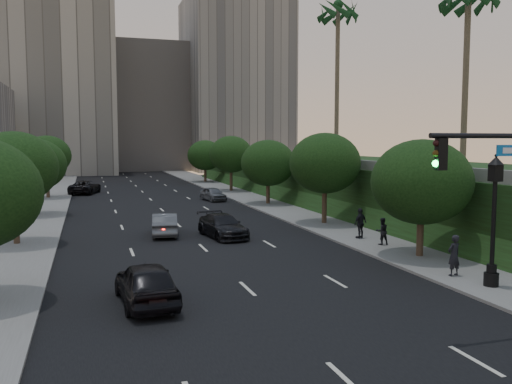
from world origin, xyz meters
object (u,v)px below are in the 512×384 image
object	(u,v)px
sedan_far_left	(85,187)
pedestrian_c	(360,223)
street_lamp	(493,227)
pedestrian_a	(454,255)
sedan_mid_left	(165,224)
sedan_near_right	(223,226)
pedestrian_b	(382,231)
sedan_far_right	(213,194)
sedan_near_left	(146,283)

from	to	relation	value
sedan_far_left	pedestrian_c	xyz separation A→B (m)	(16.35, -35.91, 0.30)
street_lamp	pedestrian_a	world-z (taller)	street_lamp
sedan_mid_left	sedan_near_right	xyz separation A→B (m)	(3.43, -1.76, -0.00)
street_lamp	sedan_far_left	world-z (taller)	street_lamp
street_lamp	pedestrian_b	distance (m)	9.47
sedan_far_right	pedestrian_c	xyz separation A→B (m)	(3.78, -24.38, 0.38)
sedan_near_right	pedestrian_a	world-z (taller)	pedestrian_a
sedan_near_right	sedan_far_right	world-z (taller)	sedan_near_right
sedan_near_left	pedestrian_b	world-z (taller)	pedestrian_b
sedan_near_right	pedestrian_b	size ratio (longest dim) A/B	3.21
pedestrian_c	pedestrian_a	bearing A→B (deg)	62.95
sedan_near_left	sedan_far_left	world-z (taller)	sedan_near_left
street_lamp	sedan_near_right	xyz separation A→B (m)	(-7.74, 15.16, -1.90)
pedestrian_c	sedan_far_right	bearing A→B (deg)	-105.09
street_lamp	sedan_far_right	size ratio (longest dim) A/B	1.36
sedan_near_right	pedestrian_a	distance (m)	15.16
sedan_near_left	pedestrian_c	distance (m)	16.85
sedan_far_right	sedan_near_right	bearing A→B (deg)	-111.21
sedan_far_right	pedestrian_a	world-z (taller)	pedestrian_a
sedan_far_left	sedan_near_right	size ratio (longest dim) A/B	1.12
street_lamp	sedan_near_left	size ratio (longest dim) A/B	1.17
sedan_near_right	sedan_far_left	bearing A→B (deg)	96.77
sedan_far_left	pedestrian_b	xyz separation A→B (m)	(16.54, -38.15, 0.15)
pedestrian_b	sedan_mid_left	bearing A→B (deg)	-31.94
pedestrian_b	sedan_far_left	bearing A→B (deg)	-64.99
pedestrian_a	pedestrian_b	distance (m)	7.44
pedestrian_a	pedestrian_c	world-z (taller)	pedestrian_c
sedan_near_left	sedan_near_right	world-z (taller)	sedan_near_left
sedan_near_left	sedan_far_right	size ratio (longest dim) A/B	1.17
sedan_near_left	pedestrian_a	size ratio (longest dim) A/B	2.61
sedan_near_left	sedan_mid_left	distance (m)	15.00
sedan_mid_left	sedan_far_left	distance (m)	30.96
street_lamp	pedestrian_c	bearing A→B (deg)	89.36
sedan_near_left	sedan_mid_left	size ratio (longest dim) A/B	1.08
sedan_near_right	sedan_far_right	distance (m)	21.17
sedan_mid_left	sedan_far_left	world-z (taller)	sedan_far_left
sedan_near_left	pedestrian_a	bearing A→B (deg)	174.95
street_lamp	sedan_near_left	world-z (taller)	street_lamp
sedan_far_left	sedan_far_right	world-z (taller)	sedan_far_left
sedan_mid_left	pedestrian_b	world-z (taller)	pedestrian_b
sedan_near_left	sedan_near_right	xyz separation A→B (m)	(6.13, 12.99, -0.09)
sedan_far_left	pedestrian_a	size ratio (longest dim) A/B	3.05
sedan_far_left	sedan_near_right	distance (m)	33.39
pedestrian_c	sedan_near_right	bearing A→B (deg)	-48.58
sedan_far_left	pedestrian_a	xyz separation A→B (m)	(15.82, -45.56, 0.29)
sedan_near_left	sedan_far_right	world-z (taller)	sedan_near_left
sedan_mid_left	sedan_near_left	bearing A→B (deg)	87.10
sedan_far_right	pedestrian_c	size ratio (longest dim) A/B	2.22
street_lamp	sedan_mid_left	distance (m)	20.36
street_lamp	pedestrian_b	size ratio (longest dim) A/B	3.58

